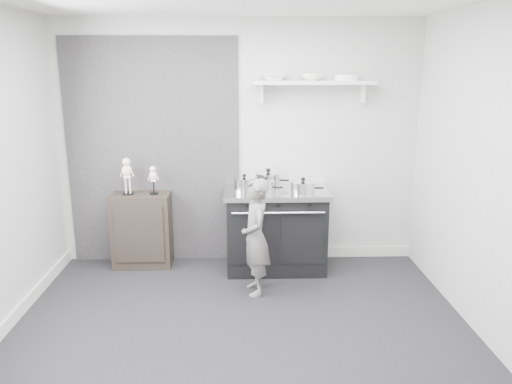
# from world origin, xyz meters

# --- Properties ---
(ground) EXTENTS (4.00, 4.00, 0.00)m
(ground) POSITION_xyz_m (0.00, 0.00, 0.00)
(ground) COLOR black
(ground) RESTS_ON ground
(room_shell) EXTENTS (4.02, 3.62, 2.71)m
(room_shell) POSITION_xyz_m (-0.09, 0.15, 1.64)
(room_shell) COLOR beige
(room_shell) RESTS_ON ground
(wall_shelf) EXTENTS (1.30, 0.26, 0.24)m
(wall_shelf) POSITION_xyz_m (0.80, 1.68, 2.01)
(wall_shelf) COLOR silver
(wall_shelf) RESTS_ON room_shell
(stove) EXTENTS (1.12, 0.70, 0.90)m
(stove) POSITION_xyz_m (0.40, 1.48, 0.45)
(stove) COLOR black
(stove) RESTS_ON ground
(side_cabinet) EXTENTS (0.64, 0.37, 0.83)m
(side_cabinet) POSITION_xyz_m (-1.09, 1.61, 0.41)
(side_cabinet) COLOR black
(side_cabinet) RESTS_ON ground
(child) EXTENTS (0.34, 0.46, 1.16)m
(child) POSITION_xyz_m (0.16, 0.86, 0.58)
(child) COLOR slate
(child) RESTS_ON ground
(pot_front_left) EXTENTS (0.32, 0.23, 0.19)m
(pot_front_left) POSITION_xyz_m (0.06, 1.41, 0.98)
(pot_front_left) COLOR silver
(pot_front_left) RESTS_ON stove
(pot_back_left) EXTENTS (0.37, 0.29, 0.21)m
(pot_back_left) POSITION_xyz_m (0.32, 1.60, 0.98)
(pot_back_left) COLOR silver
(pot_back_left) RESTS_ON stove
(pot_front_right) EXTENTS (0.35, 0.26, 0.17)m
(pot_front_right) POSITION_xyz_m (0.66, 1.31, 0.96)
(pot_front_right) COLOR silver
(pot_front_right) RESTS_ON stove
(pot_front_center) EXTENTS (0.28, 0.19, 0.17)m
(pot_front_center) POSITION_xyz_m (0.28, 1.33, 0.97)
(pot_front_center) COLOR silver
(pot_front_center) RESTS_ON stove
(skeleton_full) EXTENTS (0.13, 0.08, 0.47)m
(skeleton_full) POSITION_xyz_m (-1.22, 1.61, 1.06)
(skeleton_full) COLOR white
(skeleton_full) RESTS_ON side_cabinet
(skeleton_torso) EXTENTS (0.10, 0.06, 0.36)m
(skeleton_torso) POSITION_xyz_m (-0.94, 1.61, 1.01)
(skeleton_torso) COLOR white
(skeleton_torso) RESTS_ON side_cabinet
(bowl_large) EXTENTS (0.28, 0.28, 0.07)m
(bowl_large) POSITION_xyz_m (0.37, 1.67, 2.07)
(bowl_large) COLOR white
(bowl_large) RESTS_ON wall_shelf
(bowl_small) EXTENTS (0.23, 0.23, 0.07)m
(bowl_small) POSITION_xyz_m (0.78, 1.67, 2.08)
(bowl_small) COLOR white
(bowl_small) RESTS_ON wall_shelf
(plate_stack) EXTENTS (0.26, 0.26, 0.06)m
(plate_stack) POSITION_xyz_m (1.15, 1.67, 2.07)
(plate_stack) COLOR white
(plate_stack) RESTS_ON wall_shelf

